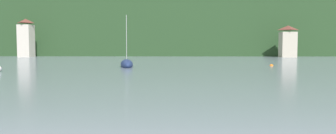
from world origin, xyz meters
TOP-DOWN VIEW (x-y plane):
  - wooded_hillside at (4.75, 145.04)m, footprint 352.00×46.63m
  - shore_building_west at (-38.68, 112.51)m, footprint 3.29×3.87m
  - shore_building_westcentral at (29.01, 112.33)m, footprint 3.91×3.48m
  - sailboat_far_4 at (-6.04, 71.29)m, footprint 2.65×5.64m
  - mooring_buoy_far at (13.78, 74.13)m, footprint 0.50×0.50m

SIDE VIEW (x-z plane):
  - mooring_buoy_far at x=13.78m, z-range -0.25..0.25m
  - sailboat_far_4 at x=-6.04m, z-range -3.28..3.92m
  - shore_building_westcentral at x=29.01m, z-range -0.12..7.94m
  - shore_building_west at x=-38.68m, z-range -0.13..9.78m
  - wooded_hillside at x=4.75m, z-range -11.52..29.59m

